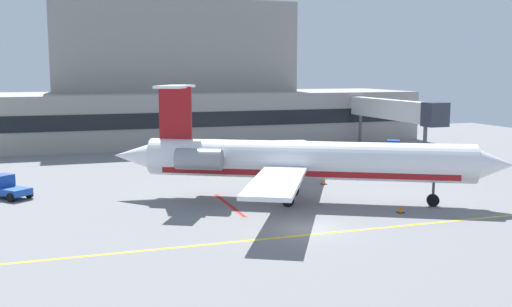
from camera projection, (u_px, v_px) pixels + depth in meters
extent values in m
cube|color=slate|center=(310.00, 230.00, 37.46)|extent=(120.00, 120.00, 0.10)
cube|color=yellow|center=(318.00, 234.00, 36.29)|extent=(108.00, 0.24, 0.01)
cube|color=red|center=(229.00, 205.00, 44.11)|extent=(0.30, 8.00, 0.01)
cube|color=gray|center=(211.00, 116.00, 83.80)|extent=(57.41, 15.88, 6.87)
cube|color=gray|center=(173.00, 47.00, 84.78)|extent=(33.65, 11.12, 12.64)
cube|color=black|center=(226.00, 119.00, 76.27)|extent=(55.11, 0.12, 1.93)
cube|color=silver|center=(389.00, 109.00, 73.89)|extent=(1.40, 17.34, 2.40)
cube|color=#2D333D|center=(435.00, 115.00, 64.91)|extent=(2.40, 2.00, 2.64)
cylinder|color=#4C4C51|center=(360.00, 129.00, 81.06)|extent=(0.44, 0.44, 3.91)
cylinder|color=#4C4C51|center=(425.00, 141.00, 66.95)|extent=(0.44, 0.44, 3.91)
cylinder|color=white|center=(307.00, 160.00, 44.73)|extent=(22.85, 14.02, 2.86)
cube|color=maroon|center=(307.00, 170.00, 44.84)|extent=(20.57, 12.61, 0.52)
cone|color=white|center=(491.00, 165.00, 42.59)|extent=(4.10, 3.96, 2.81)
cone|color=white|center=(137.00, 156.00, 46.91)|extent=(4.43, 3.90, 2.43)
cube|color=white|center=(297.00, 153.00, 51.71)|extent=(7.83, 11.01, 0.28)
cube|color=white|center=(277.00, 182.00, 38.33)|extent=(7.83, 11.01, 0.28)
cylinder|color=gray|center=(213.00, 151.00, 48.17)|extent=(3.77, 3.01, 1.58)
cylinder|color=gray|center=(199.00, 159.00, 43.75)|extent=(3.77, 3.01, 1.58)
cube|color=maroon|center=(175.00, 113.00, 45.91)|extent=(2.39, 1.43, 4.03)
cube|color=white|center=(175.00, 87.00, 45.63)|extent=(3.93, 4.99, 0.20)
cylinder|color=#3F3F44|center=(433.00, 188.00, 43.49)|extent=(0.20, 0.20, 1.33)
cylinder|color=black|center=(433.00, 200.00, 43.61)|extent=(0.96, 0.73, 0.90)
cylinder|color=#3F3F44|center=(293.00, 180.00, 47.00)|extent=(0.20, 0.20, 1.33)
cylinder|color=black|center=(293.00, 191.00, 47.13)|extent=(0.96, 0.73, 0.90)
cylinder|color=#3F3F44|center=(288.00, 189.00, 43.37)|extent=(0.20, 0.20, 1.33)
cylinder|color=black|center=(288.00, 201.00, 43.49)|extent=(0.96, 0.73, 0.90)
cube|color=#1E4CB2|center=(10.00, 191.00, 46.26)|extent=(3.45, 3.59, 0.52)
cube|color=#1A4197|center=(2.00, 181.00, 46.61)|extent=(2.01, 2.00, 0.93)
cylinder|color=black|center=(10.00, 191.00, 47.59)|extent=(0.67, 0.71, 0.70)
cylinder|color=black|center=(11.00, 198.00, 45.00)|extent=(0.67, 0.71, 0.70)
cylinder|color=black|center=(29.00, 194.00, 46.45)|extent=(0.67, 0.71, 0.70)
cube|color=#1E4CB2|center=(393.00, 156.00, 65.21)|extent=(2.93, 3.36, 0.55)
cube|color=#1A4197|center=(393.00, 146.00, 65.89)|extent=(1.81, 1.76, 1.34)
cylinder|color=black|center=(386.00, 156.00, 66.45)|extent=(0.62, 0.74, 0.70)
cylinder|color=black|center=(400.00, 157.00, 66.07)|extent=(0.62, 0.74, 0.70)
cylinder|color=black|center=(385.00, 159.00, 64.43)|extent=(0.62, 0.74, 0.70)
cylinder|color=black|center=(400.00, 160.00, 64.05)|extent=(0.62, 0.74, 0.70)
cylinder|color=white|center=(278.00, 149.00, 65.96)|extent=(6.00, 2.64, 1.85)
sphere|color=white|center=(303.00, 148.00, 66.50)|extent=(1.81, 1.81, 1.81)
sphere|color=white|center=(252.00, 149.00, 65.43)|extent=(1.81, 1.81, 1.81)
cube|color=#59595B|center=(263.00, 159.00, 65.57)|extent=(0.60, 1.66, 0.35)
cube|color=#59595B|center=(292.00, 158.00, 66.67)|extent=(0.60, 1.66, 0.35)
cone|color=orange|center=(324.00, 181.00, 52.00)|extent=(0.36, 0.36, 0.55)
cube|color=black|center=(324.00, 184.00, 52.03)|extent=(0.47, 0.47, 0.04)
cone|color=orange|center=(401.00, 209.00, 41.67)|extent=(0.36, 0.36, 0.55)
cube|color=black|center=(400.00, 212.00, 41.71)|extent=(0.47, 0.47, 0.04)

